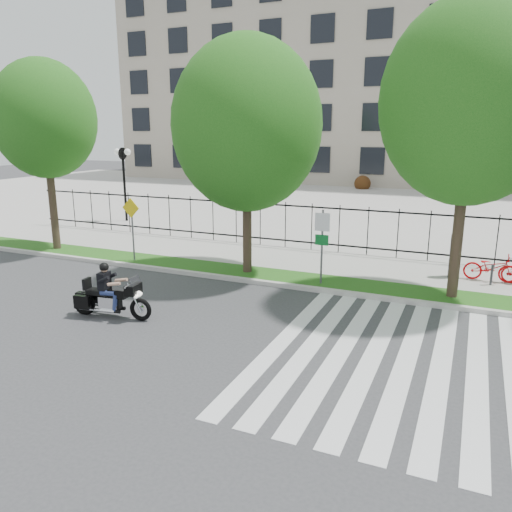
% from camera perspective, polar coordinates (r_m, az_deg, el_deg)
% --- Properties ---
extents(ground, '(120.00, 120.00, 0.00)m').
position_cam_1_polar(ground, '(13.67, -5.58, -8.05)').
color(ground, '#363638').
rests_on(ground, ground).
extents(curb, '(60.00, 0.20, 0.15)m').
position_cam_1_polar(curb, '(17.12, 1.12, -3.10)').
color(curb, '#B8B6AD').
rests_on(curb, ground).
extents(grass_verge, '(60.00, 1.50, 0.15)m').
position_cam_1_polar(grass_verge, '(17.87, 2.17, -2.36)').
color(grass_verge, '#1B4B12').
rests_on(grass_verge, ground).
extents(sidewalk, '(60.00, 3.50, 0.15)m').
position_cam_1_polar(sidewalk, '(20.14, 4.80, -0.50)').
color(sidewalk, '#ACA8A1').
rests_on(sidewalk, ground).
extents(plaza, '(80.00, 34.00, 0.10)m').
position_cam_1_polar(plaza, '(36.90, 13.79, 5.79)').
color(plaza, '#ACA8A1').
rests_on(plaza, ground).
extents(crosswalk_stripes, '(5.70, 8.00, 0.01)m').
position_cam_1_polar(crosswalk_stripes, '(12.23, 14.99, -11.24)').
color(crosswalk_stripes, silver).
rests_on(crosswalk_stripes, ground).
extents(iron_fence, '(30.00, 0.06, 2.00)m').
position_cam_1_polar(iron_fence, '(21.52, 6.38, 3.35)').
color(iron_fence, black).
rests_on(iron_fence, sidewalk).
extents(office_building, '(60.00, 21.90, 20.15)m').
position_cam_1_polar(office_building, '(56.47, 18.23, 18.37)').
color(office_building, '#A49784').
rests_on(office_building, ground).
extents(lamp_post_left, '(1.06, 0.70, 4.25)m').
position_cam_1_polar(lamp_post_left, '(29.44, -14.93, 9.89)').
color(lamp_post_left, black).
rests_on(lamp_post_left, ground).
extents(street_tree_0, '(4.21, 4.21, 7.88)m').
position_cam_1_polar(street_tree_0, '(22.97, -23.03, 14.17)').
color(street_tree_0, '#38261E').
rests_on(street_tree_0, grass_verge).
extents(street_tree_1, '(5.15, 5.15, 8.15)m').
position_cam_1_polar(street_tree_1, '(17.57, -1.07, 14.73)').
color(street_tree_1, '#38261E').
rests_on(street_tree_1, grass_verge).
extents(street_tree_2, '(5.14, 5.14, 8.75)m').
position_cam_1_polar(street_tree_2, '(15.97, 23.37, 15.87)').
color(street_tree_2, '#38261E').
rests_on(street_tree_2, grass_verge).
extents(sign_pole_regulatory, '(0.50, 0.09, 2.50)m').
position_cam_1_polar(sign_pole_regulatory, '(16.56, 7.55, 2.14)').
color(sign_pole_regulatory, '#59595B').
rests_on(sign_pole_regulatory, grass_verge).
extents(sign_pole_warning, '(0.78, 0.09, 2.49)m').
position_cam_1_polar(sign_pole_warning, '(20.04, -14.00, 3.93)').
color(sign_pole_warning, '#59595B').
rests_on(sign_pole_warning, grass_verge).
extents(motorcycle_rider, '(2.48, 0.86, 1.91)m').
position_cam_1_polar(motorcycle_rider, '(14.65, -16.29, -4.39)').
color(motorcycle_rider, black).
rests_on(motorcycle_rider, ground).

